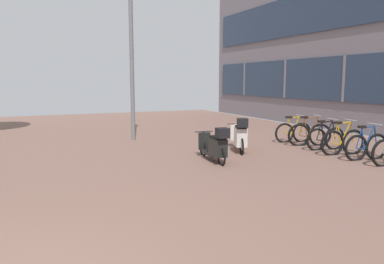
{
  "coord_description": "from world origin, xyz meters",
  "views": [
    {
      "loc": [
        0.52,
        -3.51,
        2.06
      ],
      "look_at": [
        3.28,
        2.58,
        1.13
      ],
      "focal_mm": 34.53,
      "sensor_mm": 36.0,
      "label": 1
    }
  ],
  "objects_px": {
    "bicycle_rack_04": "(310,134)",
    "lamp_post": "(132,51)",
    "scooter_near": "(215,146)",
    "bicycle_rack_02": "(343,142)",
    "bicycle_rack_05": "(293,132)",
    "bicycle_rack_01": "(366,147)",
    "scooter_mid": "(240,136)",
    "bicycle_rack_03": "(326,138)"
  },
  "relations": [
    {
      "from": "bicycle_rack_04",
      "to": "lamp_post",
      "type": "distance_m",
      "value": 6.5
    },
    {
      "from": "scooter_near",
      "to": "lamp_post",
      "type": "relative_size",
      "value": 0.31
    },
    {
      "from": "bicycle_rack_02",
      "to": "bicycle_rack_05",
      "type": "bearing_deg",
      "value": 86.46
    },
    {
      "from": "bicycle_rack_01",
      "to": "bicycle_rack_04",
      "type": "bearing_deg",
      "value": 86.79
    },
    {
      "from": "bicycle_rack_05",
      "to": "scooter_near",
      "type": "xyz_separation_m",
      "value": [
        -3.84,
        -1.65,
        0.09
      ]
    },
    {
      "from": "bicycle_rack_02",
      "to": "lamp_post",
      "type": "relative_size",
      "value": 0.26
    },
    {
      "from": "bicycle_rack_04",
      "to": "scooter_near",
      "type": "relative_size",
      "value": 0.8
    },
    {
      "from": "bicycle_rack_02",
      "to": "lamp_post",
      "type": "xyz_separation_m",
      "value": [
        -4.64,
        4.97,
        2.7
      ]
    },
    {
      "from": "bicycle_rack_01",
      "to": "scooter_mid",
      "type": "height_order",
      "value": "scooter_mid"
    },
    {
      "from": "scooter_near",
      "to": "lamp_post",
      "type": "height_order",
      "value": "lamp_post"
    },
    {
      "from": "bicycle_rack_05",
      "to": "scooter_mid",
      "type": "relative_size",
      "value": 0.8
    },
    {
      "from": "bicycle_rack_05",
      "to": "bicycle_rack_03",
      "type": "bearing_deg",
      "value": -91.13
    },
    {
      "from": "bicycle_rack_02",
      "to": "bicycle_rack_05",
      "type": "relative_size",
      "value": 1.07
    },
    {
      "from": "bicycle_rack_02",
      "to": "bicycle_rack_04",
      "type": "height_order",
      "value": "bicycle_rack_04"
    },
    {
      "from": "bicycle_rack_03",
      "to": "bicycle_rack_05",
      "type": "bearing_deg",
      "value": 88.87
    },
    {
      "from": "bicycle_rack_02",
      "to": "bicycle_rack_04",
      "type": "distance_m",
      "value": 1.52
    },
    {
      "from": "lamp_post",
      "to": "scooter_mid",
      "type": "bearing_deg",
      "value": -57.37
    },
    {
      "from": "bicycle_rack_03",
      "to": "bicycle_rack_02",
      "type": "bearing_deg",
      "value": -98.32
    },
    {
      "from": "scooter_near",
      "to": "lamp_post",
      "type": "distance_m",
      "value": 5.17
    },
    {
      "from": "bicycle_rack_05",
      "to": "lamp_post",
      "type": "xyz_separation_m",
      "value": [
        -4.78,
        2.7,
        2.72
      ]
    },
    {
      "from": "bicycle_rack_02",
      "to": "scooter_mid",
      "type": "xyz_separation_m",
      "value": [
        -2.43,
        1.52,
        0.11
      ]
    },
    {
      "from": "bicycle_rack_04",
      "to": "scooter_mid",
      "type": "height_order",
      "value": "scooter_mid"
    },
    {
      "from": "bicycle_rack_01",
      "to": "bicycle_rack_02",
      "type": "distance_m",
      "value": 0.76
    },
    {
      "from": "bicycle_rack_02",
      "to": "scooter_near",
      "type": "bearing_deg",
      "value": 170.54
    },
    {
      "from": "bicycle_rack_05",
      "to": "lamp_post",
      "type": "height_order",
      "value": "lamp_post"
    },
    {
      "from": "bicycle_rack_03",
      "to": "lamp_post",
      "type": "xyz_separation_m",
      "value": [
        -4.75,
        4.21,
        2.71
      ]
    },
    {
      "from": "bicycle_rack_05",
      "to": "scooter_near",
      "type": "distance_m",
      "value": 4.18
    },
    {
      "from": "scooter_near",
      "to": "scooter_mid",
      "type": "height_order",
      "value": "scooter_mid"
    },
    {
      "from": "bicycle_rack_03",
      "to": "bicycle_rack_04",
      "type": "relative_size",
      "value": 0.98
    },
    {
      "from": "bicycle_rack_03",
      "to": "scooter_mid",
      "type": "relative_size",
      "value": 0.82
    },
    {
      "from": "bicycle_rack_01",
      "to": "bicycle_rack_02",
      "type": "height_order",
      "value": "bicycle_rack_02"
    },
    {
      "from": "bicycle_rack_02",
      "to": "scooter_near",
      "type": "height_order",
      "value": "bicycle_rack_02"
    },
    {
      "from": "bicycle_rack_02",
      "to": "lamp_post",
      "type": "bearing_deg",
      "value": 133.03
    },
    {
      "from": "bicycle_rack_04",
      "to": "lamp_post",
      "type": "bearing_deg",
      "value": 144.28
    },
    {
      "from": "bicycle_rack_03",
      "to": "lamp_post",
      "type": "relative_size",
      "value": 0.25
    },
    {
      "from": "bicycle_rack_01",
      "to": "scooter_mid",
      "type": "xyz_separation_m",
      "value": [
        -2.47,
        2.27,
        0.12
      ]
    },
    {
      "from": "bicycle_rack_05",
      "to": "bicycle_rack_02",
      "type": "bearing_deg",
      "value": -93.54
    },
    {
      "from": "bicycle_rack_01",
      "to": "bicycle_rack_05",
      "type": "height_order",
      "value": "bicycle_rack_01"
    },
    {
      "from": "bicycle_rack_01",
      "to": "bicycle_rack_04",
      "type": "height_order",
      "value": "bicycle_rack_04"
    },
    {
      "from": "bicycle_rack_04",
      "to": "bicycle_rack_05",
      "type": "relative_size",
      "value": 1.04
    },
    {
      "from": "bicycle_rack_04",
      "to": "scooter_near",
      "type": "bearing_deg",
      "value": -166.95
    },
    {
      "from": "bicycle_rack_02",
      "to": "bicycle_rack_05",
      "type": "distance_m",
      "value": 2.27
    }
  ]
}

